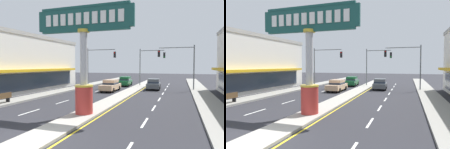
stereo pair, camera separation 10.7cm
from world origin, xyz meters
TOP-DOWN VIEW (x-y plane):
  - ground_plane at (0.00, 0.00)m, footprint 160.00×160.00m
  - median_strip at (0.00, 18.00)m, footprint 1.89×52.00m
  - sidewalk_left at (-8.67, 16.00)m, footprint 2.24×60.00m
  - sidewalk_right at (8.67, 16.00)m, footprint 2.24×60.00m
  - lane_markings at (-0.00, 16.65)m, footprint 8.63×52.00m
  - district_sign at (0.00, 5.20)m, footprint 7.01×1.25m
  - storefront_left at (-14.98, 13.12)m, footprint 8.74×22.29m
  - traffic_light_left_side at (-6.18, 22.39)m, footprint 4.86×0.46m
  - traffic_light_right_side at (6.18, 22.03)m, footprint 4.86×0.46m
  - traffic_light_median_far at (1.27, 26.45)m, footprint 4.20×0.46m
  - sedan_far_right_lane at (-2.60, 18.22)m, footprint 1.86×4.31m
  - sedan_near_left_lane at (2.60, 22.10)m, footprint 2.02×4.39m
  - sedan_mid_left_lane at (-2.60, 25.78)m, footprint 2.03×4.40m
  - street_bench at (-8.28, 6.18)m, footprint 0.48×1.60m

SIDE VIEW (x-z plane):
  - ground_plane at x=0.00m, z-range 0.00..0.00m
  - lane_markings at x=0.00m, z-range 0.00..0.01m
  - median_strip at x=0.00m, z-range 0.00..0.14m
  - sidewalk_left at x=-8.67m, z-range 0.00..0.18m
  - sidewalk_right at x=8.67m, z-range 0.00..0.18m
  - street_bench at x=-8.28m, z-range 0.21..1.09m
  - sedan_far_right_lane at x=-2.60m, z-range 0.02..1.55m
  - sedan_near_left_lane at x=2.60m, z-range 0.02..1.55m
  - sedan_mid_left_lane at x=-2.60m, z-range 0.02..1.55m
  - storefront_left at x=-14.98m, z-range 0.00..7.41m
  - district_sign at x=0.00m, z-range 0.38..7.69m
  - traffic_light_median_far at x=1.27m, z-range 1.09..7.29m
  - traffic_light_left_side at x=-6.18m, z-range 1.15..7.35m
  - traffic_light_right_side at x=6.18m, z-range 1.15..7.35m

